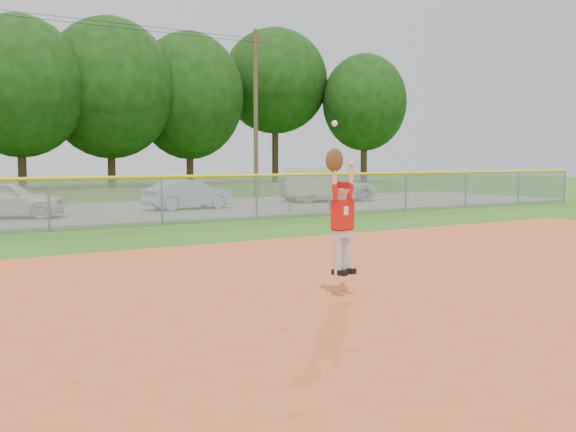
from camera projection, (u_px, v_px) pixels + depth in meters
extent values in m
plane|color=#2A5B14|center=(368.00, 275.00, 11.33)|extent=(120.00, 120.00, 0.00)
cube|color=#C34A23|center=(506.00, 307.00, 8.79)|extent=(24.00, 16.00, 0.04)
cube|color=slate|center=(106.00, 212.00, 24.85)|extent=(44.00, 10.00, 0.03)
imported|color=white|center=(5.00, 199.00, 21.80)|extent=(4.21, 2.79, 1.33)
imported|color=#91B1D8|center=(189.00, 194.00, 25.95)|extent=(3.72, 1.62, 1.19)
imported|color=white|center=(330.00, 188.00, 30.85)|extent=(4.96, 2.80, 1.31)
cylinder|color=gray|center=(290.00, 196.00, 24.28)|extent=(0.07, 0.07, 1.32)
cylinder|color=gray|center=(330.00, 195.00, 25.06)|extent=(0.07, 0.07, 1.32)
cube|color=beige|center=(310.00, 181.00, 24.62)|extent=(1.97, 0.25, 1.10)
cube|color=gray|center=(162.00, 201.00, 19.71)|extent=(40.00, 0.03, 1.50)
cylinder|color=yellow|center=(161.00, 177.00, 19.65)|extent=(40.00, 0.10, 0.10)
cylinder|color=gray|center=(49.00, 205.00, 17.95)|extent=(0.06, 0.06, 1.50)
cylinder|color=gray|center=(162.00, 201.00, 19.71)|extent=(0.06, 0.06, 1.50)
cylinder|color=gray|center=(257.00, 198.00, 21.47)|extent=(0.06, 0.06, 1.50)
cylinder|color=gray|center=(337.00, 195.00, 23.23)|extent=(0.06, 0.06, 1.50)
cylinder|color=gray|center=(406.00, 192.00, 24.98)|extent=(0.06, 0.06, 1.50)
cylinder|color=gray|center=(466.00, 190.00, 26.74)|extent=(0.06, 0.06, 1.50)
cylinder|color=gray|center=(518.00, 188.00, 28.50)|extent=(0.06, 0.06, 1.50)
cylinder|color=gray|center=(565.00, 187.00, 30.26)|extent=(0.06, 0.06, 1.50)
cylinder|color=#4C3823|center=(256.00, 114.00, 34.80)|extent=(0.24, 0.24, 9.00)
cube|color=#4C3823|center=(255.00, 41.00, 34.45)|extent=(1.40, 0.10, 0.10)
cylinder|color=black|center=(86.00, 24.00, 29.71)|extent=(18.50, 0.02, 0.02)
cylinder|color=black|center=(86.00, 20.00, 29.70)|extent=(18.50, 0.02, 0.02)
cylinder|color=#422D1C|center=(22.00, 155.00, 42.79)|extent=(0.56, 0.56, 4.64)
ellipsoid|color=#193F0F|center=(19.00, 86.00, 42.39)|extent=(8.57, 8.57, 9.43)
cylinder|color=#422D1C|center=(111.00, 154.00, 47.16)|extent=(0.56, 0.56, 4.89)
ellipsoid|color=#193F0F|center=(110.00, 88.00, 46.74)|extent=(9.41, 9.41, 10.28)
cylinder|color=#422D1C|center=(190.00, 155.00, 51.17)|extent=(0.56, 0.56, 4.78)
ellipsoid|color=#193F0F|center=(189.00, 96.00, 50.76)|extent=(8.62, 8.62, 10.06)
cylinder|color=#422D1C|center=(275.00, 148.00, 56.38)|extent=(0.56, 0.56, 5.99)
ellipsoid|color=#193F0F|center=(275.00, 81.00, 55.86)|extent=(9.18, 9.18, 9.14)
cylinder|color=#422D1C|center=(364.00, 156.00, 55.60)|extent=(0.56, 0.56, 4.69)
ellipsoid|color=#193F0F|center=(364.00, 102.00, 55.20)|extent=(7.23, 7.23, 8.32)
cylinder|color=silver|center=(338.00, 256.00, 9.29)|extent=(0.15, 0.15, 0.57)
cylinder|color=silver|center=(346.00, 254.00, 9.45)|extent=(0.15, 0.15, 0.57)
cube|color=black|center=(340.00, 272.00, 9.29)|extent=(0.17, 0.25, 0.08)
cube|color=black|center=(348.00, 271.00, 9.44)|extent=(0.17, 0.25, 0.08)
cube|color=silver|center=(342.00, 233.00, 9.34)|extent=(0.33, 0.24, 0.11)
cube|color=maroon|center=(342.00, 229.00, 9.34)|extent=(0.34, 0.25, 0.05)
cube|color=red|center=(343.00, 214.00, 9.32)|extent=(0.38, 0.27, 0.43)
cube|color=white|center=(346.00, 211.00, 9.21)|extent=(0.10, 0.04, 0.12)
sphere|color=beige|center=(343.00, 189.00, 9.28)|extent=(0.24, 0.24, 0.19)
cylinder|color=#960A09|center=(343.00, 185.00, 9.28)|extent=(0.24, 0.24, 0.09)
cube|color=#960A09|center=(348.00, 188.00, 9.22)|extent=(0.17, 0.15, 0.02)
cylinder|color=red|center=(335.00, 192.00, 9.15)|extent=(0.13, 0.11, 0.23)
cylinder|color=beige|center=(334.00, 175.00, 9.12)|extent=(0.10, 0.09, 0.25)
ellipsoid|color=#4C2D14|center=(334.00, 160.00, 9.10)|extent=(0.32, 0.21, 0.34)
sphere|color=white|center=(335.00, 123.00, 9.05)|extent=(0.11, 0.11, 0.09)
cylinder|color=red|center=(350.00, 191.00, 9.42)|extent=(0.13, 0.11, 0.23)
cylinder|color=beige|center=(351.00, 175.00, 9.42)|extent=(0.10, 0.09, 0.25)
sphere|color=beige|center=(351.00, 164.00, 9.40)|extent=(0.11, 0.11, 0.09)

